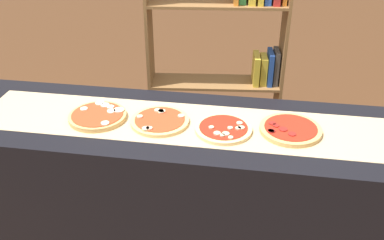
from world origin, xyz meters
TOP-DOWN VIEW (x-y plane):
  - counter at (0.00, 0.00)m, footprint 2.28×0.59m
  - parchment_paper at (0.00, 0.00)m, footprint 1.89×0.35m
  - pizza_mozzarella_0 at (-0.42, -0.02)m, footprint 0.25×0.25m
  - pizza_mushroom_1 at (-0.14, -0.01)m, footprint 0.25×0.25m
  - pizza_mushroom_2 at (0.14, -0.04)m, footprint 0.24×0.24m
  - pizza_pepperoni_3 at (0.42, -0.00)m, footprint 0.26×0.26m
  - bookshelf at (0.10, 1.14)m, footprint 0.92×0.34m

SIDE VIEW (x-z plane):
  - counter at x=0.00m, z-range 0.00..0.89m
  - bookshelf at x=0.10m, z-range -0.05..1.62m
  - parchment_paper at x=0.00m, z-range 0.89..0.89m
  - pizza_mushroom_2 at x=0.14m, z-range 0.89..0.92m
  - pizza_mushroom_1 at x=-0.14m, z-range 0.89..0.92m
  - pizza_pepperoni_3 at x=0.42m, z-range 0.89..0.92m
  - pizza_mozzarella_0 at x=-0.42m, z-range 0.89..0.92m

